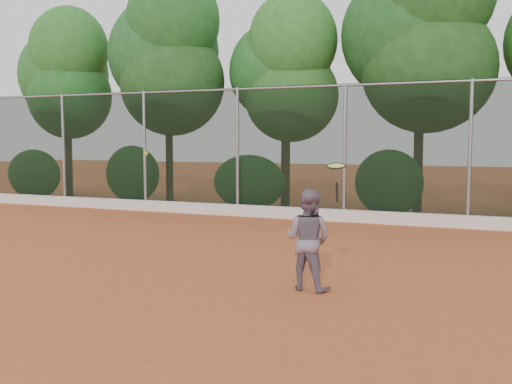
% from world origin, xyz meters
% --- Properties ---
extents(ground, '(80.00, 80.00, 0.00)m').
position_xyz_m(ground, '(0.00, 0.00, 0.00)').
color(ground, '#AE5129').
rests_on(ground, ground).
extents(concrete_curb, '(24.00, 0.20, 0.30)m').
position_xyz_m(concrete_curb, '(0.00, 6.82, 0.15)').
color(concrete_curb, silver).
rests_on(concrete_curb, ground).
extents(tennis_player, '(0.76, 0.64, 1.40)m').
position_xyz_m(tennis_player, '(1.13, 0.13, 0.70)').
color(tennis_player, slate).
rests_on(tennis_player, ground).
extents(chainlink_fence, '(24.09, 0.09, 3.50)m').
position_xyz_m(chainlink_fence, '(-0.00, 7.00, 1.86)').
color(chainlink_fence, black).
rests_on(chainlink_fence, ground).
extents(foliage_backdrop, '(23.70, 3.63, 7.55)m').
position_xyz_m(foliage_backdrop, '(-0.55, 8.98, 4.40)').
color(foliage_backdrop, '#49341C').
rests_on(foliage_backdrop, ground).
extents(tennis_racket, '(0.29, 0.29, 0.53)m').
position_xyz_m(tennis_racket, '(1.56, -0.03, 1.70)').
color(tennis_racket, black).
rests_on(tennis_racket, ground).
extents(tennis_ball_in_flight, '(0.06, 0.06, 0.06)m').
position_xyz_m(tennis_ball_in_flight, '(-1.10, -0.44, 1.89)').
color(tennis_ball_in_flight, '#AFD22F').
rests_on(tennis_ball_in_flight, ground).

